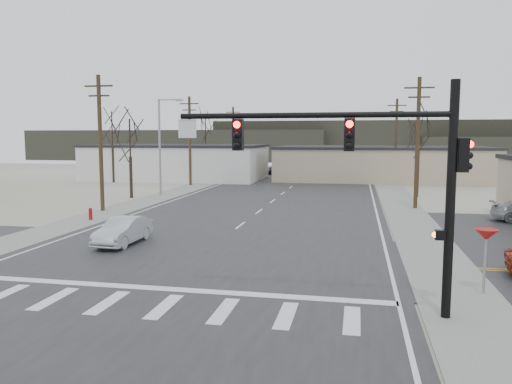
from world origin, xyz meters
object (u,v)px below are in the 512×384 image
(fire_hydrant, at_px, (90,214))
(car_far_b, at_px, (274,170))
(sedan_crossing, at_px, (123,231))
(car_far_a, at_px, (338,170))
(traffic_signal_mast, at_px, (385,165))

(fire_hydrant, bearing_deg, car_far_b, 82.91)
(sedan_crossing, distance_m, car_far_a, 49.29)
(sedan_crossing, height_order, car_far_b, sedan_crossing)
(car_far_a, height_order, car_far_b, car_far_a)
(sedan_crossing, bearing_deg, fire_hydrant, 131.93)
(traffic_signal_mast, xyz_separation_m, fire_hydrant, (-18.09, 14.20, -4.22))
(traffic_signal_mast, bearing_deg, car_far_a, 93.58)
(fire_hydrant, relative_size, car_far_b, 0.22)
(car_far_a, distance_m, car_far_b, 9.30)
(traffic_signal_mast, bearing_deg, sedan_crossing, 148.21)
(sedan_crossing, xyz_separation_m, car_far_b, (-0.23, 48.94, -0.03))
(car_far_b, bearing_deg, fire_hydrant, -101.26)
(fire_hydrant, distance_m, sedan_crossing, 8.46)
(traffic_signal_mast, xyz_separation_m, car_far_b, (-12.80, 56.74, -3.97))
(traffic_signal_mast, height_order, fire_hydrant, traffic_signal_mast)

